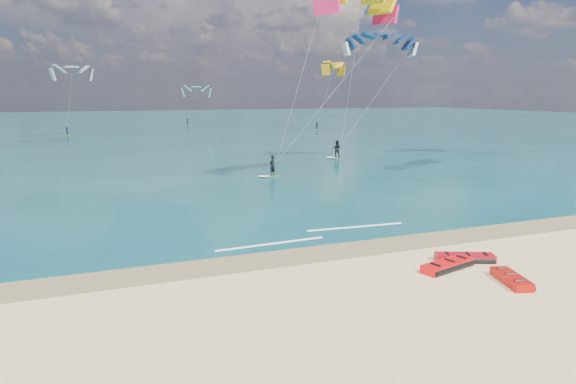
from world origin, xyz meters
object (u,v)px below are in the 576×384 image
object	(u,v)px
packed_kite_left	(447,269)
packed_kite_right	(511,283)
packed_kite_mid	(464,261)
kitesurfer_main	(315,76)
kitesurfer_far	(359,87)

from	to	relation	value
packed_kite_left	packed_kite_right	world-z (taller)	packed_kite_left
packed_kite_mid	packed_kite_right	world-z (taller)	same
packed_kite_right	kitesurfer_main	size ratio (longest dim) A/B	0.14
packed_kite_left	kitesurfer_far	xyz separation A→B (m)	(13.89, 32.29, 7.65)
packed_kite_left	packed_kite_right	bearing A→B (deg)	-74.90
packed_kite_left	packed_kite_mid	world-z (taller)	packed_kite_left
packed_kite_mid	kitesurfer_far	size ratio (longest dim) A/B	0.18
packed_kite_left	packed_kite_mid	size ratio (longest dim) A/B	1.04
packed_kite_left	kitesurfer_far	world-z (taller)	kitesurfer_far
packed_kite_right	kitesurfer_far	size ratio (longest dim) A/B	0.16
packed_kite_mid	packed_kite_right	size ratio (longest dim) A/B	1.18
packed_kite_mid	kitesurfer_far	xyz separation A→B (m)	(12.56, 31.75, 7.65)
packed_kite_left	kitesurfer_main	size ratio (longest dim) A/B	0.17
packed_kite_left	kitesurfer_main	distance (m)	23.82
packed_kite_left	kitesurfer_far	distance (m)	35.98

